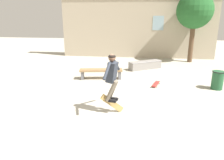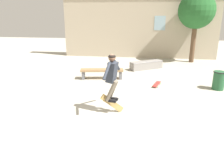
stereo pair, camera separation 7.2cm
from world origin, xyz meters
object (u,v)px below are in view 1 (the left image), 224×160
at_px(tree_right, 195,11).
at_px(skate_ledge, 145,65).
at_px(skater, 112,74).
at_px(skateboard_resting, 156,84).
at_px(park_bench, 101,72).
at_px(trash_bin, 218,80).
at_px(skateboard_flipping, 112,103).

xyz_separation_m(tree_right, skate_ledge, (-2.78, -2.21, -2.81)).
relative_size(skater, skateboard_resting, 1.75).
relative_size(park_bench, skate_ledge, 1.11).
xyz_separation_m(trash_bin, skateboard_resting, (-2.38, 0.14, -0.32)).
relative_size(skater, skateboard_flipping, 2.00).
bearing_deg(skateboard_resting, skate_ledge, -154.86).
height_order(skate_ledge, skater, skater).
bearing_deg(skate_ledge, park_bench, -165.99).
bearing_deg(skateboard_flipping, trash_bin, 23.00).
relative_size(trash_bin, skater, 0.52).
xyz_separation_m(skate_ledge, trash_bin, (2.80, -2.95, 0.17)).
bearing_deg(trash_bin, tree_right, 90.22).
height_order(trash_bin, skateboard_resting, trash_bin).
bearing_deg(trash_bin, park_bench, 170.73).
height_order(tree_right, trash_bin, tree_right).
xyz_separation_m(skate_ledge, skateboard_flipping, (-1.07, -5.61, 0.07)).
distance_m(trash_bin, skateboard_flipping, 4.71).
xyz_separation_m(park_bench, skater, (0.97, -3.47, 0.88)).
distance_m(skate_ledge, skateboard_flipping, 5.72).
bearing_deg(tree_right, park_bench, -137.85).
xyz_separation_m(tree_right, skater, (-3.85, -7.84, -1.81)).
height_order(skate_ledge, skateboard_resting, skate_ledge).
distance_m(park_bench, skateboard_flipping, 3.59).
height_order(skater, skateboard_flipping, skater).
height_order(tree_right, skate_ledge, tree_right).
bearing_deg(skateboard_flipping, skateboard_resting, 50.44).
relative_size(tree_right, skate_ledge, 2.31).
distance_m(skater, skateboard_flipping, 0.93).
height_order(park_bench, trash_bin, trash_bin).
bearing_deg(skate_ledge, skateboard_resting, -114.10).
distance_m(skate_ledge, skateboard_resting, 2.84).
xyz_separation_m(park_bench, skateboard_flipping, (0.96, -3.46, -0.05)).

